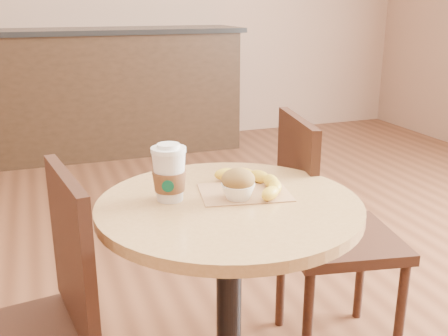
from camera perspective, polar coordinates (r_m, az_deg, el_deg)
name	(u,v)px	position (r m, az deg, el deg)	size (l,w,h in m)	color
cafe_table	(229,276)	(1.47, 0.54, -11.64)	(0.70, 0.70, 0.75)	black
chair_left	(33,330)	(1.43, -20.04, -16.21)	(0.43, 0.43, 0.86)	#351C12
chair_right	(325,229)	(1.88, 10.91, -6.49)	(0.46, 0.46, 0.89)	#351C12
service_counter	(106,92)	(4.57, -12.75, 8.11)	(2.30, 0.65, 1.04)	black
kraft_bag	(244,192)	(1.43, 2.24, -2.65)	(0.24, 0.18, 0.00)	#AD7E53
coffee_cup	(169,175)	(1.37, -5.98, -0.77)	(0.09, 0.09, 0.15)	silver
muffin	(238,184)	(1.37, 1.55, -1.76)	(0.09, 0.09, 0.08)	white
banana	(254,182)	(1.45, 3.28, -1.57)	(0.17, 0.26, 0.04)	gold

